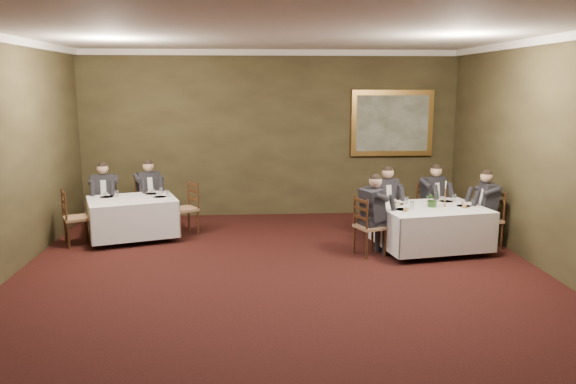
{
  "coord_description": "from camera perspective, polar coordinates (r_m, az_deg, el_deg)",
  "views": [
    {
      "loc": [
        -0.44,
        -6.96,
        2.81
      ],
      "look_at": [
        0.14,
        1.59,
        1.15
      ],
      "focal_mm": 35.0,
      "sensor_mm": 36.0,
      "label": 1
    }
  ],
  "objects": [
    {
      "name": "chair_sec_backright",
      "position": [
        11.45,
        -13.93,
        -2.11
      ],
      "size": [
        0.58,
        0.57,
        1.0
      ],
      "rotation": [
        0.0,
        0.0,
        3.62
      ],
      "color": "#916C4A",
      "rests_on": "ground"
    },
    {
      "name": "diner_main_backleft",
      "position": [
        10.4,
        9.75,
        -1.96
      ],
      "size": [
        0.52,
        0.57,
        1.35
      ],
      "rotation": [
        0.0,
        0.0,
        3.42
      ],
      "color": "black",
      "rests_on": "chair_main_backleft"
    },
    {
      "name": "table_main",
      "position": [
        9.84,
        14.28,
        -3.27
      ],
      "size": [
        1.95,
        1.6,
        0.67
      ],
      "rotation": [
        0.0,
        0.0,
        0.17
      ],
      "color": "black",
      "rests_on": "ground"
    },
    {
      "name": "front_wall",
      "position": [
        2.27,
        8.1,
        -16.96
      ],
      "size": [
        8.0,
        0.1,
        3.5
      ],
      "primitive_type": "cube",
      "color": "#2F2917",
      "rests_on": "ground"
    },
    {
      "name": "chair_sec_endright",
      "position": [
        10.8,
        -10.39,
        -2.75
      ],
      "size": [
        0.59,
        0.6,
        1.0
      ],
      "rotation": [
        0.0,
        0.0,
        2.14
      ],
      "color": "#916C4A",
      "rests_on": "ground"
    },
    {
      "name": "diner_sec_backleft",
      "position": [
        11.31,
        -18.05,
        -1.31
      ],
      "size": [
        0.46,
        0.53,
        1.35
      ],
      "rotation": [
        0.0,
        0.0,
        3.28
      ],
      "color": "black",
      "rests_on": "chair_sec_backleft"
    },
    {
      "name": "candlestick",
      "position": [
        9.84,
        15.67,
        -0.47
      ],
      "size": [
        0.07,
        0.07,
        0.45
      ],
      "color": "#C5873C",
      "rests_on": "table_main"
    },
    {
      "name": "chair_main_endleft",
      "position": [
        9.43,
        8.24,
        -4.7
      ],
      "size": [
        0.55,
        0.56,
        1.0
      ],
      "rotation": [
        0.0,
        0.0,
        -1.2
      ],
      "color": "#916C4A",
      "rests_on": "ground"
    },
    {
      "name": "place_setting_table_main",
      "position": [
        9.92,
        11.24,
        -0.97
      ],
      "size": [
        0.33,
        0.31,
        0.14
      ],
      "color": "white",
      "rests_on": "table_main"
    },
    {
      "name": "chair_main_endright",
      "position": [
        10.43,
        19.66,
        -3.71
      ],
      "size": [
        0.44,
        0.46,
        1.0
      ],
      "rotation": [
        0.0,
        0.0,
        1.52
      ],
      "color": "#916C4A",
      "rests_on": "ground"
    },
    {
      "name": "back_wall",
      "position": [
        12.01,
        -1.76,
        5.89
      ],
      "size": [
        8.0,
        0.1,
        3.5
      ],
      "primitive_type": "cube",
      "color": "#2F2917",
      "rests_on": "ground"
    },
    {
      "name": "crown_molding",
      "position": [
        7.0,
        -0.26,
        16.13
      ],
      "size": [
        8.0,
        10.0,
        0.12
      ],
      "color": "white",
      "rests_on": "back_wall"
    },
    {
      "name": "ceiling",
      "position": [
        7.01,
        -0.26,
        16.62
      ],
      "size": [
        8.0,
        10.0,
        0.1
      ],
      "primitive_type": "cube",
      "color": "silver",
      "rests_on": "back_wall"
    },
    {
      "name": "diner_sec_backright",
      "position": [
        11.39,
        -13.97,
        -1.0
      ],
      "size": [
        0.58,
        0.61,
        1.35
      ],
      "rotation": [
        0.0,
        0.0,
        3.62
      ],
      "color": "black",
      "rests_on": "chair_sec_backright"
    },
    {
      "name": "diner_main_endleft",
      "position": [
        9.37,
        8.34,
        -3.34
      ],
      "size": [
        0.59,
        0.55,
        1.35
      ],
      "rotation": [
        0.0,
        0.0,
        -1.2
      ],
      "color": "black",
      "rests_on": "chair_main_endleft"
    },
    {
      "name": "centerpiece",
      "position": [
        9.74,
        14.49,
        -0.66
      ],
      "size": [
        0.29,
        0.27,
        0.28
      ],
      "primitive_type": "imported",
      "rotation": [
        0.0,
        0.0,
        0.19
      ],
      "color": "#2D5926",
      "rests_on": "table_main"
    },
    {
      "name": "diner_main_endright",
      "position": [
        10.37,
        19.68,
        -2.49
      ],
      "size": [
        0.5,
        0.44,
        1.35
      ],
      "rotation": [
        0.0,
        0.0,
        1.52
      ],
      "color": "black",
      "rests_on": "chair_main_endright"
    },
    {
      "name": "chair_sec_endleft",
      "position": [
        10.59,
        -20.66,
        -3.56
      ],
      "size": [
        0.57,
        0.58,
        1.0
      ],
      "rotation": [
        0.0,
        0.0,
        -1.14
      ],
      "color": "#916C4A",
      "rests_on": "ground"
    },
    {
      "name": "chair_sec_backleft",
      "position": [
        11.37,
        -17.98,
        -2.42
      ],
      "size": [
        0.49,
        0.47,
        1.0
      ],
      "rotation": [
        0.0,
        0.0,
        3.28
      ],
      "color": "#916C4A",
      "rests_on": "ground"
    },
    {
      "name": "place_setting_table_second",
      "position": [
        10.83,
        -17.65,
        -0.28
      ],
      "size": [
        0.33,
        0.31,
        0.14
      ],
      "color": "white",
      "rests_on": "table_second"
    },
    {
      "name": "diner_main_backright",
      "position": [
        10.8,
        14.35,
        -1.67
      ],
      "size": [
        0.55,
        0.6,
        1.35
      ],
      "rotation": [
        0.0,
        0.0,
        3.53
      ],
      "color": "black",
      "rests_on": "chair_main_backright"
    },
    {
      "name": "table_second",
      "position": [
        10.61,
        -15.52,
        -2.3
      ],
      "size": [
        1.82,
        1.59,
        0.67
      ],
      "rotation": [
        0.0,
        0.0,
        0.32
      ],
      "color": "black",
      "rests_on": "ground"
    },
    {
      "name": "ground",
      "position": [
        7.52,
        -0.23,
        -10.99
      ],
      "size": [
        10.0,
        10.0,
        0.0
      ],
      "primitive_type": "plane",
      "color": "black",
      "rests_on": "ground"
    },
    {
      "name": "painting",
      "position": [
        12.3,
        10.53,
        6.89
      ],
      "size": [
        1.77,
        0.09,
        1.4
      ],
      "color": "#B89243",
      "rests_on": "back_wall"
    },
    {
      "name": "chair_main_backright",
      "position": [
        10.86,
        14.25,
        -2.83
      ],
      "size": [
        0.57,
        0.56,
        1.0
      ],
      "rotation": [
        0.0,
        0.0,
        3.53
      ],
      "color": "#916C4A",
      "rests_on": "ground"
    },
    {
      "name": "chair_main_backleft",
      "position": [
        10.47,
        9.68,
        -3.16
      ],
      "size": [
        0.54,
        0.53,
        1.0
      ],
      "rotation": [
        0.0,
        0.0,
        3.42
      ],
      "color": "#916C4A",
      "rests_on": "ground"
    }
  ]
}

